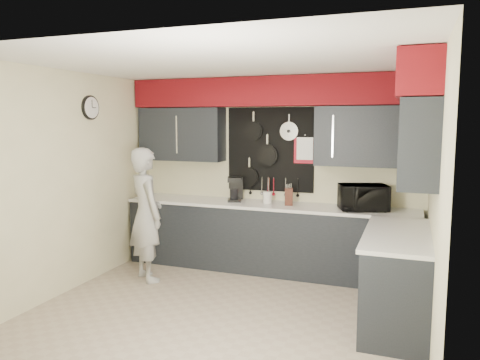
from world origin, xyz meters
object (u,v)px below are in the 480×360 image
at_px(coffee_maker, 235,189).
at_px(person, 146,214).
at_px(knife_block, 289,197).
at_px(microwave, 363,197).
at_px(utensil_crock, 267,197).

bearing_deg(coffee_maker, person, -152.88).
bearing_deg(knife_block, microwave, -13.45).
xyz_separation_m(utensil_crock, person, (-1.32, -0.91, -0.15)).
distance_m(knife_block, coffee_maker, 0.78).
relative_size(coffee_maker, person, 0.20).
bearing_deg(knife_block, person, -165.21).
relative_size(microwave, utensil_crock, 3.61).
xyz_separation_m(microwave, person, (-2.58, -0.85, -0.23)).
relative_size(knife_block, coffee_maker, 0.67).
height_order(knife_block, coffee_maker, coffee_maker).
distance_m(knife_block, utensil_crock, 0.32).
bearing_deg(person, coffee_maker, -96.44).
bearing_deg(utensil_crock, microwave, -3.11).
distance_m(utensil_crock, person, 1.61).
xyz_separation_m(microwave, coffee_maker, (-1.72, 0.07, 0.01)).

